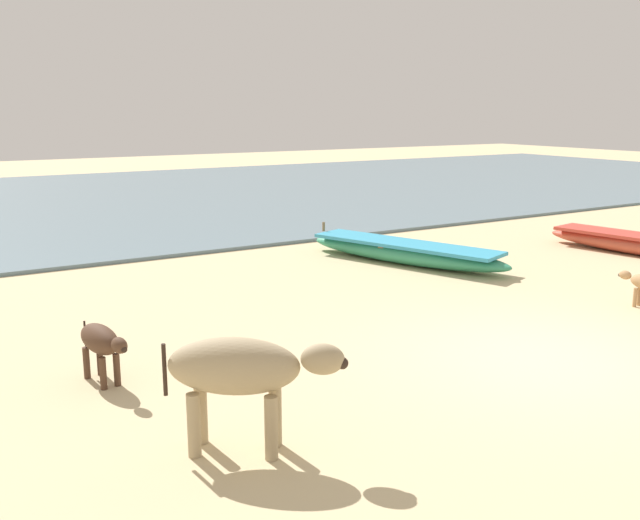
% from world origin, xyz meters
% --- Properties ---
extents(ground, '(80.00, 80.00, 0.00)m').
position_xyz_m(ground, '(0.00, 0.00, 0.00)').
color(ground, '#CCB789').
extents(sea_water, '(60.00, 20.00, 0.08)m').
position_xyz_m(sea_water, '(0.00, 18.27, 0.04)').
color(sea_water, slate).
rests_on(sea_water, ground).
extents(fishing_boat_1, '(2.38, 4.66, 0.63)m').
position_xyz_m(fishing_boat_1, '(1.94, 5.33, 0.24)').
color(fishing_boat_1, '#338C66').
rests_on(fishing_boat_1, ground).
extents(cow_adult_dun, '(1.52, 1.23, 1.09)m').
position_xyz_m(cow_adult_dun, '(-4.29, -0.24, 0.79)').
color(cow_adult_dun, tan).
rests_on(cow_adult_dun, ground).
extents(calf_far_dark, '(0.44, 1.05, 0.69)m').
position_xyz_m(calf_far_dark, '(-4.97, 2.08, 0.49)').
color(calf_far_dark, '#4C3323').
rests_on(calf_far_dark, ground).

